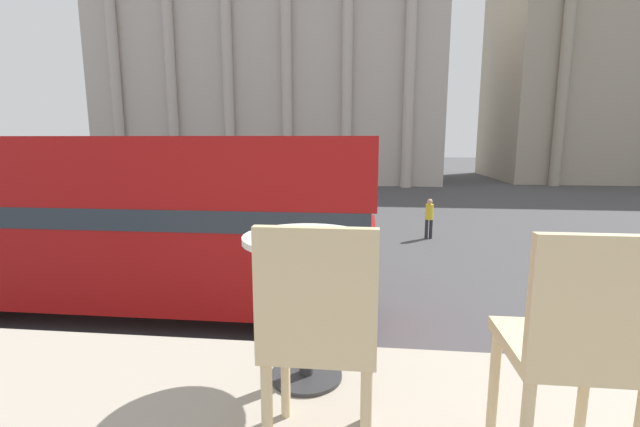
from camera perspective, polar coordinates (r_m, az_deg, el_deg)
The scene contains 11 objects.
double_decker_bus at distance 10.71m, azimuth -22.76°, elevation -0.74°, with size 10.77×2.66×4.25m.
cafe_dining_table at distance 2.08m, azimuth -1.93°, elevation -8.19°, with size 0.60×0.60×0.73m.
cafe_chair_0 at distance 1.57m, azimuth -0.12°, elevation -15.26°, with size 0.40×0.40×0.91m.
cafe_chair_1 at distance 1.69m, azimuth 30.87°, elevation -14.71°, with size 0.40×0.40×0.91m.
plaza_building_left at distance 46.22m, azimuth -6.47°, elevation 20.83°, with size 33.52×12.78×26.02m.
traffic_light_near at distance 13.62m, azimuth 4.10°, elevation 3.35°, with size 0.42×0.24×4.06m.
traffic_light_mid at distance 18.98m, azimuth -5.02°, elevation 3.91°, with size 0.42×0.24×3.37m.
traffic_light_far at distance 23.72m, azimuth 4.81°, elevation 5.27°, with size 0.42×0.24×3.48m.
pedestrian_yellow at distance 18.67m, azimuth 14.36°, elevation -0.30°, with size 0.32×0.32×1.70m.
pedestrian_white at distance 18.71m, azimuth -15.06°, elevation -0.18°, with size 0.32×0.32×1.77m.
pedestrian_blue at distance 27.85m, azimuth -4.67°, elevation 3.32°, with size 0.32×0.32×1.76m.
Camera 1 is at (0.93, -2.31, 4.19)m, focal length 24.00 mm.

